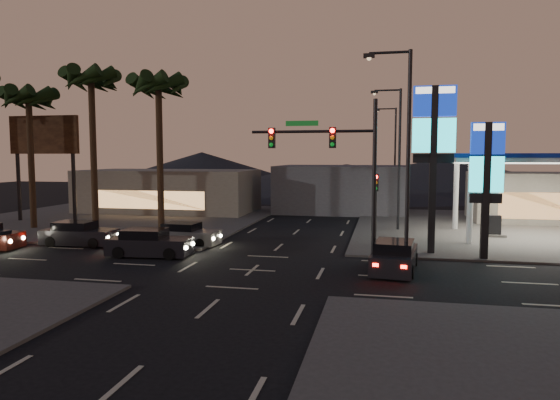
% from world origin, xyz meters
% --- Properties ---
extents(ground, '(140.00, 140.00, 0.00)m').
position_xyz_m(ground, '(0.00, 0.00, 0.00)').
color(ground, black).
rests_on(ground, ground).
extents(corner_lot_ne, '(24.00, 24.00, 0.12)m').
position_xyz_m(corner_lot_ne, '(16.00, 16.00, 0.06)').
color(corner_lot_ne, '#47443F').
rests_on(corner_lot_ne, ground).
extents(corner_lot_nw, '(24.00, 24.00, 0.12)m').
position_xyz_m(corner_lot_nw, '(-16.00, 16.00, 0.06)').
color(corner_lot_nw, '#47443F').
rests_on(corner_lot_nw, ground).
extents(gas_station, '(12.20, 8.20, 5.47)m').
position_xyz_m(gas_station, '(16.00, 12.00, 5.08)').
color(gas_station, silver).
rests_on(gas_station, ground).
extents(convenience_store, '(10.00, 6.00, 4.00)m').
position_xyz_m(convenience_store, '(18.00, 21.00, 2.00)').
color(convenience_store, '#726B5B').
rests_on(convenience_store, ground).
extents(pylon_sign_tall, '(2.20, 0.35, 9.00)m').
position_xyz_m(pylon_sign_tall, '(8.50, 5.50, 6.39)').
color(pylon_sign_tall, black).
rests_on(pylon_sign_tall, ground).
extents(pylon_sign_short, '(1.60, 0.35, 7.00)m').
position_xyz_m(pylon_sign_short, '(11.00, 4.50, 4.66)').
color(pylon_sign_short, black).
rests_on(pylon_sign_short, ground).
extents(traffic_signal_mast, '(6.10, 0.39, 8.00)m').
position_xyz_m(traffic_signal_mast, '(3.76, 1.99, 5.23)').
color(traffic_signal_mast, black).
rests_on(traffic_signal_mast, ground).
extents(pedestal_signal, '(0.32, 0.39, 4.30)m').
position_xyz_m(pedestal_signal, '(5.50, 6.98, 2.92)').
color(pedestal_signal, black).
rests_on(pedestal_signal, ground).
extents(streetlight_near, '(2.14, 0.25, 10.00)m').
position_xyz_m(streetlight_near, '(6.79, 1.00, 5.72)').
color(streetlight_near, black).
rests_on(streetlight_near, ground).
extents(streetlight_mid, '(2.14, 0.25, 10.00)m').
position_xyz_m(streetlight_mid, '(6.79, 14.00, 5.72)').
color(streetlight_mid, black).
rests_on(streetlight_mid, ground).
extents(streetlight_far, '(2.14, 0.25, 10.00)m').
position_xyz_m(streetlight_far, '(6.79, 28.00, 5.72)').
color(streetlight_far, black).
rests_on(streetlight_far, ground).
extents(palm_a, '(4.41, 4.41, 10.86)m').
position_xyz_m(palm_a, '(-9.00, 9.50, 9.43)').
color(palm_a, black).
rests_on(palm_a, ground).
extents(palm_b, '(4.41, 4.41, 11.46)m').
position_xyz_m(palm_b, '(-14.00, 9.50, 9.97)').
color(palm_b, black).
rests_on(palm_b, ground).
extents(palm_c, '(4.41, 4.41, 10.26)m').
position_xyz_m(palm_c, '(-19.00, 9.50, 8.88)').
color(palm_c, black).
rests_on(palm_c, ground).
extents(billboard, '(6.00, 0.30, 8.50)m').
position_xyz_m(billboard, '(-20.50, 13.00, 6.33)').
color(billboard, black).
rests_on(billboard, ground).
extents(building_far_west, '(16.00, 8.00, 4.00)m').
position_xyz_m(building_far_west, '(-14.00, 22.00, 2.00)').
color(building_far_west, '#726B5B').
rests_on(building_far_west, ground).
extents(building_far_mid, '(12.00, 9.00, 4.40)m').
position_xyz_m(building_far_mid, '(2.00, 26.00, 2.20)').
color(building_far_mid, '#4C4C51').
rests_on(building_far_mid, ground).
extents(hill_left, '(40.00, 40.00, 6.00)m').
position_xyz_m(hill_left, '(-25.00, 60.00, 3.00)').
color(hill_left, black).
rests_on(hill_left, ground).
extents(hill_right, '(50.00, 50.00, 5.00)m').
position_xyz_m(hill_right, '(15.00, 60.00, 2.50)').
color(hill_right, black).
rests_on(hill_right, ground).
extents(hill_center, '(60.00, 60.00, 4.00)m').
position_xyz_m(hill_center, '(0.00, 60.00, 2.00)').
color(hill_center, black).
rests_on(hill_center, ground).
extents(car_lane_a_front, '(4.56, 2.15, 1.45)m').
position_xyz_m(car_lane_a_front, '(-6.25, 2.09, 0.67)').
color(car_lane_a_front, black).
rests_on(car_lane_a_front, ground).
extents(car_lane_b_front, '(4.19, 1.95, 1.34)m').
position_xyz_m(car_lane_b_front, '(-5.66, 5.63, 0.62)').
color(car_lane_b_front, '#5D5D60').
rests_on(car_lane_b_front, ground).
extents(car_lane_b_mid, '(4.46, 2.01, 1.43)m').
position_xyz_m(car_lane_b_mid, '(-11.84, 4.23, 0.66)').
color(car_lane_b_mid, black).
rests_on(car_lane_b_mid, ground).
extents(suv_station, '(2.31, 4.51, 1.44)m').
position_xyz_m(suv_station, '(6.49, 1.17, 0.67)').
color(suv_station, black).
rests_on(suv_station, ground).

